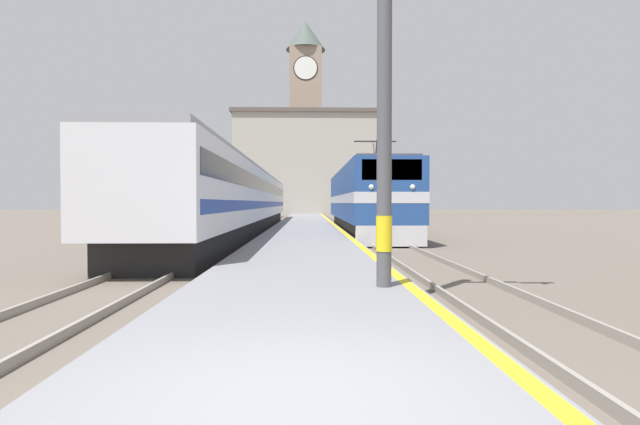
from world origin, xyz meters
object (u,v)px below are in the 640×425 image
object	(u,v)px
passenger_train	(244,199)
clock_tower	(306,112)
locomotive_train	(364,200)
catenary_mast	(389,74)

from	to	relation	value
passenger_train	clock_tower	distance (m)	49.91
locomotive_train	passenger_train	size ratio (longest dim) A/B	0.50
passenger_train	clock_tower	xyz separation A→B (m)	(3.59, 47.79, 13.94)
passenger_train	catenary_mast	distance (m)	22.49
clock_tower	catenary_mast	bearing A→B (deg)	-88.65
locomotive_train	catenary_mast	world-z (taller)	catenary_mast
passenger_train	clock_tower	size ratio (longest dim) A/B	1.29
passenger_train	catenary_mast	bearing A→B (deg)	-76.50
catenary_mast	clock_tower	size ratio (longest dim) A/B	0.24
catenary_mast	passenger_train	bearing A→B (deg)	103.50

